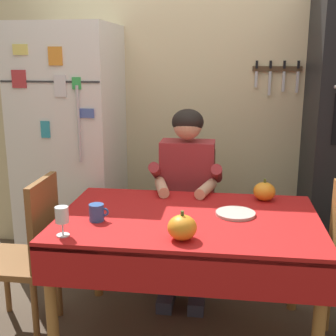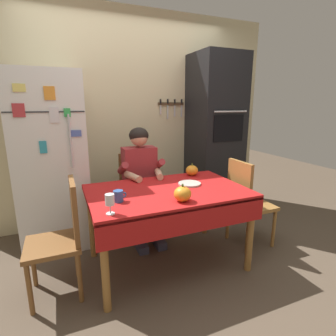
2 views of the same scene
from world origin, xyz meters
name	(u,v)px [view 1 (image 1 of 2)]	position (x,y,z in m)	size (l,w,h in m)	color
back_wall_assembly	(210,93)	(0.05, 1.35, 1.30)	(3.70, 0.13, 2.60)	beige
refrigerator	(72,150)	(-0.95, 0.96, 0.90)	(0.68, 0.71, 1.80)	white
dining_table	(188,232)	(0.00, 0.08, 0.66)	(1.40, 0.90, 0.74)	#9E6B33
chair_behind_person	(188,209)	(-0.07, 0.87, 0.51)	(0.40, 0.40, 0.93)	brown
seated_person	(186,186)	(-0.07, 0.68, 0.74)	(0.47, 0.55, 1.25)	#38384C
chair_left_side	(29,250)	(-0.90, 0.05, 0.51)	(0.40, 0.40, 0.93)	brown
coffee_mug	(97,213)	(-0.47, -0.03, 0.79)	(0.11, 0.08, 0.09)	#2D569E
wine_glass	(62,216)	(-0.57, -0.25, 0.84)	(0.06, 0.06, 0.15)	white
pumpkin_large	(181,227)	(0.00, -0.22, 0.80)	(0.14, 0.14, 0.14)	orange
pumpkin_medium	(264,191)	(0.43, 0.44, 0.80)	(0.13, 0.13, 0.13)	orange
serving_tray	(235,213)	(0.25, 0.16, 0.75)	(0.22, 0.22, 0.02)	#B7B2A8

